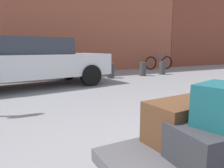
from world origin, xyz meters
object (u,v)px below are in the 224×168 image
(suitcase_charcoal_rear_right, at_px, (217,142))
(bicycle_leaning, at_px, (159,63))
(bollard_kerb_mid, at_px, (143,69))
(duffel_bag_teal_topmost_pile, at_px, (221,104))
(bollard_kerb_near, at_px, (111,71))
(bollard_kerb_far, at_px, (162,68))
(parked_car, at_px, (32,61))
(duffel_bag_brown_front_left, at_px, (183,121))
(luggage_cart, at_px, (189,166))

(suitcase_charcoal_rear_right, xyz_separation_m, bicycle_leaning, (6.32, 8.01, -0.10))
(bicycle_leaning, bearing_deg, bollard_kerb_mid, -142.63)
(suitcase_charcoal_rear_right, xyz_separation_m, duffel_bag_teal_topmost_pile, (-0.00, -0.00, 0.27))
(suitcase_charcoal_rear_right, height_order, duffel_bag_teal_topmost_pile, duffel_bag_teal_topmost_pile)
(bollard_kerb_near, bearing_deg, bollard_kerb_mid, 0.00)
(bollard_kerb_near, distance_m, bollard_kerb_far, 2.56)
(duffel_bag_teal_topmost_pile, distance_m, bicycle_leaning, 10.21)
(bicycle_leaning, bearing_deg, parked_car, -160.35)
(duffel_bag_teal_topmost_pile, bearing_deg, bollard_kerb_far, 36.39)
(bollard_kerb_near, distance_m, bollard_kerb_mid, 1.51)
(bollard_kerb_mid, bearing_deg, suitcase_charcoal_rear_right, -122.17)
(suitcase_charcoal_rear_right, xyz_separation_m, parked_car, (-0.55, 5.56, 0.29))
(bollard_kerb_near, xyz_separation_m, bollard_kerb_far, (2.56, 0.00, 0.00))
(parked_car, bearing_deg, duffel_bag_teal_topmost_pile, -84.36)
(bollard_kerb_near, bearing_deg, bollard_kerb_far, 0.00)
(suitcase_charcoal_rear_right, distance_m, bollard_kerb_far, 7.86)
(duffel_bag_teal_topmost_pile, bearing_deg, bollard_kerb_near, 54.15)
(duffel_bag_brown_front_left, height_order, duffel_bag_teal_topmost_pile, duffel_bag_teal_topmost_pile)
(bicycle_leaning, height_order, bollard_kerb_mid, bicycle_leaning)
(duffel_bag_teal_topmost_pile, distance_m, bollard_kerb_far, 7.87)
(bicycle_leaning, bearing_deg, suitcase_charcoal_rear_right, -128.26)
(luggage_cart, bearing_deg, bollard_kerb_far, 50.06)
(suitcase_charcoal_rear_right, relative_size, duffel_bag_teal_topmost_pile, 1.74)
(suitcase_charcoal_rear_right, bearing_deg, bollard_kerb_mid, 62.18)
(suitcase_charcoal_rear_right, distance_m, bollard_kerb_near, 6.57)
(bicycle_leaning, distance_m, bollard_kerb_near, 4.39)
(bollard_kerb_mid, bearing_deg, duffel_bag_brown_front_left, -123.45)
(duffel_bag_brown_front_left, relative_size, duffel_bag_teal_topmost_pile, 1.71)
(parked_car, bearing_deg, bollard_kerb_mid, 7.41)
(luggage_cart, relative_size, duffel_bag_teal_topmost_pile, 3.14)
(duffel_bag_brown_front_left, xyz_separation_m, bollard_kerb_near, (2.32, 5.80, -0.23))
(parked_car, distance_m, bicycle_leaning, 7.30)
(bollard_kerb_near, bearing_deg, bicycle_leaning, 25.31)
(suitcase_charcoal_rear_right, height_order, bollard_kerb_far, suitcase_charcoal_rear_right)
(suitcase_charcoal_rear_right, relative_size, parked_car, 0.14)
(luggage_cart, distance_m, parked_car, 5.49)
(bicycle_leaning, distance_m, bollard_kerb_mid, 3.10)
(bollard_kerb_near, height_order, bollard_kerb_mid, same)
(luggage_cart, xyz_separation_m, bollard_kerb_far, (5.04, 6.02, 0.02))
(duffel_bag_teal_topmost_pile, xyz_separation_m, bicycle_leaning, (6.32, 8.01, -0.37))
(bollard_kerb_mid, bearing_deg, bollard_kerb_near, 180.00)
(bollard_kerb_far, bearing_deg, bicycle_leaning, 53.18)
(luggage_cart, distance_m, bollard_kerb_near, 6.51)
(duffel_bag_teal_topmost_pile, height_order, bicycle_leaning, bicycle_leaning)
(luggage_cart, distance_m, duffel_bag_brown_front_left, 0.36)
(luggage_cart, distance_m, bollard_kerb_far, 7.85)
(duffel_bag_brown_front_left, xyz_separation_m, bicycle_leaning, (6.29, 7.68, -0.14))
(suitcase_charcoal_rear_right, relative_size, duffel_bag_brown_front_left, 1.01)
(parked_car, bearing_deg, luggage_cart, -85.63)
(luggage_cart, xyz_separation_m, bollard_kerb_near, (2.48, 6.02, 0.02))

